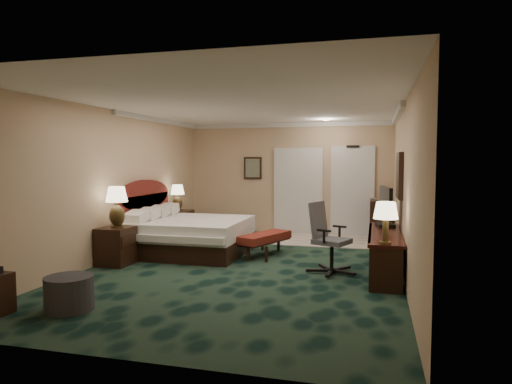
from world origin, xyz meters
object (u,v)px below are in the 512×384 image
(tv, at_px, (386,207))
(bed, at_px, (191,236))
(nightstand_far, at_px, (179,225))
(minibar, at_px, (381,220))
(lamp_far, at_px, (178,198))
(desk, at_px, (384,253))
(nightstand_near, at_px, (116,246))
(bed_bench, at_px, (264,244))
(ottoman, at_px, (69,293))
(desk_chair, at_px, (332,238))
(lamp_near, at_px, (117,207))

(tv, bearing_deg, bed, 169.94)
(nightstand_far, relative_size, minibar, 0.72)
(lamp_far, distance_m, desk, 4.97)
(nightstand_near, bearing_deg, bed_bench, 30.80)
(bed_bench, distance_m, ottoman, 3.94)
(lamp_far, height_order, desk_chair, lamp_far)
(minibar, bearing_deg, bed_bench, -133.57)
(lamp_near, relative_size, tv, 0.80)
(lamp_near, bearing_deg, ottoman, -71.90)
(lamp_far, relative_size, desk, 0.26)
(nightstand_near, relative_size, lamp_near, 0.93)
(nightstand_far, distance_m, desk_chair, 4.28)
(desk, relative_size, desk_chair, 2.03)
(nightstand_near, height_order, bed_bench, nightstand_near)
(bed_bench, relative_size, tv, 1.42)
(ottoman, bearing_deg, lamp_near, 108.10)
(bed, bearing_deg, minibar, 33.79)
(bed_bench, bearing_deg, ottoman, -91.00)
(lamp_near, relative_size, desk_chair, 0.62)
(nightstand_near, distance_m, desk_chair, 3.67)
(bed, xyz_separation_m, tv, (3.61, -0.03, 0.67))
(bed, distance_m, bed_bench, 1.44)
(lamp_near, relative_size, ottoman, 1.22)
(desk, xyz_separation_m, minibar, (-0.02, 3.11, 0.12))
(nightstand_near, bearing_deg, minibar, 39.21)
(desk_chair, bearing_deg, tv, 68.21)
(lamp_near, height_order, desk, lamp_near)
(bed, distance_m, desk_chair, 2.93)
(lamp_far, relative_size, tv, 0.67)
(lamp_far, height_order, ottoman, lamp_far)
(tv, xyz_separation_m, desk_chair, (-0.83, -0.87, -0.44))
(lamp_far, distance_m, minibar, 4.60)
(desk, distance_m, desk_chair, 0.86)
(lamp_far, bearing_deg, minibar, 13.11)
(nightstand_far, bearing_deg, bed, -57.43)
(nightstand_far, xyz_separation_m, lamp_far, (-0.03, 0.01, 0.62))
(nightstand_near, relative_size, minibar, 0.71)
(desk_chair, bearing_deg, bed, -175.98)
(lamp_near, bearing_deg, nightstand_near, -144.44)
(nightstand_far, bearing_deg, tv, -17.07)
(bed, relative_size, nightstand_near, 3.22)
(lamp_far, xyz_separation_m, desk_chair, (3.67, -2.25, -0.39))
(desk_chair, relative_size, minibar, 1.24)
(lamp_near, distance_m, lamp_far, 2.57)
(nightstand_near, distance_m, minibar, 5.72)
(minibar, bearing_deg, lamp_near, -140.77)
(nightstand_near, bearing_deg, lamp_far, 90.50)
(ottoman, bearing_deg, desk, 37.00)
(minibar, bearing_deg, nightstand_far, -166.74)
(bed_bench, xyz_separation_m, desk, (2.16, -0.86, 0.12))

